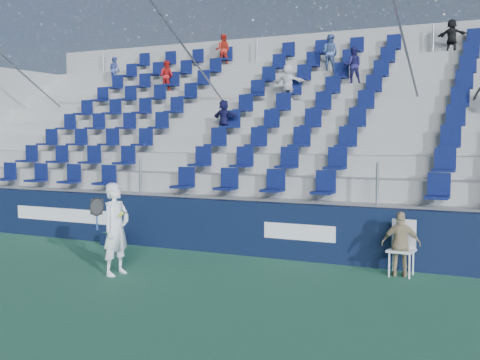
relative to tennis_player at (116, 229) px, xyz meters
name	(u,v)px	position (x,y,z in m)	size (l,w,h in m)	color
ground	(161,284)	(1.19, -0.26, -0.88)	(70.00, 70.00, 0.00)	#2F6E4C
sponsor_wall	(239,227)	(1.19, 2.89, -0.28)	(24.00, 0.32, 1.20)	#0D1732
grandstand	(314,154)	(1.19, 7.98, 1.25)	(24.00, 8.17, 6.63)	#969691
tennis_player	(116,229)	(0.00, 0.00, 0.00)	(0.69, 0.67, 1.76)	silver
line_judge_chair	(403,244)	(4.91, 2.40, -0.28)	(0.51, 0.52, 1.06)	white
line_judge	(401,244)	(4.91, 2.24, -0.27)	(0.72, 0.30, 1.23)	tan
ball_bin	(113,238)	(-2.04, 2.49, -0.71)	(0.64, 0.50, 0.32)	#0F1938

